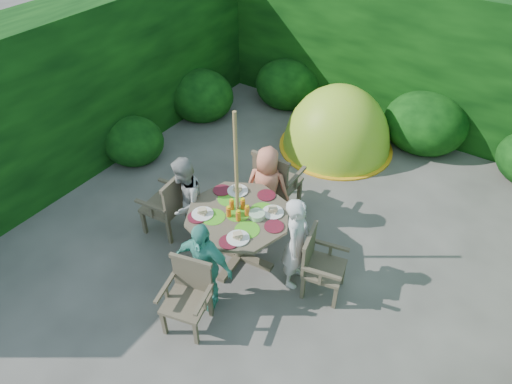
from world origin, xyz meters
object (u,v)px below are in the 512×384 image
Objects in this scene: child_left at (185,202)px; dome_tent at (335,147)px; garden_chair_right at (319,264)px; garden_chair_front at (188,294)px; patio_table at (238,221)px; garden_chair_back at (276,181)px; garden_chair_left at (168,203)px; child_front at (203,266)px; parasol_pole at (237,193)px; child_back at (267,187)px; child_right at (297,243)px.

child_left is 3.31m from dome_tent.
garden_chair_right is at bearing -66.83° from dome_tent.
dome_tent is at bearing 143.00° from child_left.
garden_chair_front is at bearing 128.22° from garden_chair_right.
patio_table is at bearing 71.24° from child_left.
garden_chair_back is at bearing -89.20° from dome_tent.
garden_chair_back is (-1.22, 0.98, 0.08)m from garden_chair_right.
garden_chair_left is at bearing 83.47° from garden_chair_right.
child_left is at bearing 89.52° from garden_chair_left.
garden_chair_left is 3.38m from dome_tent.
child_front is at bearing 119.33° from garden_chair_right.
parasol_pole reaches higher than child_front.
garden_chair_back is at bearing 96.59° from patio_table.
patio_table is 1.12m from garden_chair_front.
parasol_pole is 0.93m from child_back.
garden_chair_right is (1.10, 0.11, -0.64)m from parasol_pole.
garden_chair_left is (-2.19, -0.22, 0.04)m from garden_chair_right.
child_right is at bearing 6.01° from parasol_pole.
garden_chair_left is 0.93× the size of garden_chair_back.
dome_tent is (-0.91, 3.00, -0.65)m from child_right.
dome_tent is at bearing -92.01° from garden_chair_back.
child_left is at bearing 132.12° from child_front.
child_front is (0.08, -0.80, -0.03)m from patio_table.
child_front is at bearing -86.07° from dome_tent.
patio_table is at bearing 86.79° from child_front.
child_front is at bearing -83.99° from parasol_pole.
child_right is (0.69, 1.18, 0.19)m from garden_chair_front.
child_back reaches higher than garden_chair_right.
child_right reaches higher than child_front.
garden_chair_front is 1.38m from child_right.
patio_table is at bearing -86.79° from dome_tent.
garden_chair_right is 0.36m from child_right.
child_back is 0.55× the size of dome_tent.
parasol_pole is 2.36× the size of garden_chair_left.
garden_chair_front is (0.10, -1.10, -0.20)m from patio_table.
garden_chair_left is at bearing -173.97° from patio_table.
patio_table is 1.11m from garden_chair_left.
parasol_pole reaches higher than garden_chair_right.
garden_chair_back is at bearing 87.32° from child_front.
dome_tent is (-0.03, 2.29, -0.62)m from child_back.
parasol_pole is at bearing 94.58° from garden_chair_back.
child_left reaches higher than garden_chair_left.
child_front is at bearing 53.51° from garden_chair_left.
child_left reaches higher than garden_chair_back.
garden_chair_back is 1.35m from child_left.
parasol_pole is 0.92m from child_right.
child_left is at bearing 117.02° from garden_chair_front.
garden_chair_back is 0.30m from child_back.
child_front is (0.08, -0.80, -0.48)m from parasol_pole.
garden_chair_right is 0.66× the size of child_right.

